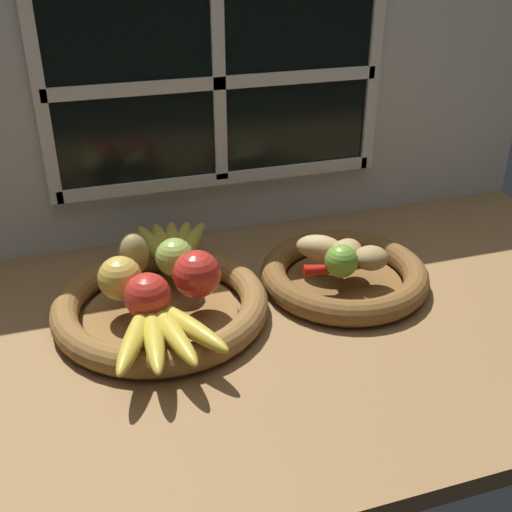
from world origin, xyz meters
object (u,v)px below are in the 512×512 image
potato_oblong (319,247)px  potato_large (345,252)px  fruit_bowl_left (161,305)px  apple_golden_left (120,278)px  fruit_bowl_right (344,274)px  lime_near (341,261)px  apple_green_back (175,257)px  apple_red_front (148,296)px  potato_small (371,258)px  apple_red_right (197,274)px  banana_bunch_front (161,331)px  pear_brown (134,253)px  chili_pepper (346,268)px  banana_bunch_back (172,246)px

potato_oblong → potato_large: 4.68cm
fruit_bowl_left → apple_golden_left: bearing=176.4°
fruit_bowl_right → lime_near: 7.11cm
apple_green_back → apple_red_front: 12.98cm
fruit_bowl_left → apple_red_front: (-2.64, -6.33, 6.00)cm
potato_large → potato_small: 4.64cm
apple_red_right → lime_near: 24.53cm
banana_bunch_front → potato_oblong: bearing=26.9°
pear_brown → chili_pepper: (34.30, -11.13, -2.64)cm
apple_golden_left → fruit_bowl_left: bearing=-3.6°
potato_small → chili_pepper: 4.74cm
potato_small → apple_red_right: bearing=178.8°
apple_green_back → potato_large: (29.21, -5.02, -1.16)cm
fruit_bowl_left → apple_golden_left: 8.45cm
fruit_bowl_right → apple_red_front: apple_red_front is taller
apple_red_right → chili_pepper: size_ratio=0.52×
banana_bunch_front → potato_small: bearing=14.1°
apple_golden_left → potato_large: 38.85cm
apple_red_front → banana_bunch_back: size_ratio=0.35×
fruit_bowl_left → pear_brown: 10.21cm
banana_bunch_front → chili_pepper: 34.69cm
apple_green_back → banana_bunch_back: apple_green_back is taller
potato_small → apple_green_back: bearing=165.7°
apple_golden_left → lime_near: 36.44cm
apple_red_right → apple_red_front: 9.15cm
pear_brown → banana_bunch_front: 20.68cm
apple_red_front → banana_bunch_back: apple_red_front is taller
apple_green_back → potato_oblong: (25.51, -2.15, -1.10)cm
potato_large → potato_oblong: bearing=142.1°
fruit_bowl_left → apple_green_back: 8.43cm
apple_green_back → chili_pepper: bearing=-16.9°
potato_oblong → banana_bunch_front: bearing=-153.1°
banana_bunch_front → banana_bunch_back: bearing=75.8°
fruit_bowl_left → chili_pepper: size_ratio=2.37×
banana_bunch_front → potato_oblong: potato_oblong is taller
pear_brown → banana_bunch_front: (0.90, -20.53, -2.24)cm
pear_brown → chili_pepper: pear_brown is taller
fruit_bowl_left → apple_golden_left: (-5.98, 0.38, 5.96)cm
fruit_bowl_right → lime_near: size_ratio=5.24×
apple_golden_left → banana_bunch_front: bearing=-72.8°
banana_bunch_front → potato_large: bearing=20.3°
potato_oblong → lime_near: size_ratio=1.47×
fruit_bowl_right → apple_red_right: bearing=-174.4°
pear_brown → potato_oblong: 32.34cm
potato_small → fruit_bowl_left: bearing=174.8°
fruit_bowl_right → banana_bunch_front: 37.23cm
potato_large → apple_golden_left: bearing=179.4°
banana_bunch_front → banana_bunch_back: banana_bunch_front is taller
potato_small → chili_pepper: potato_small is taller
potato_small → apple_golden_left: bearing=175.0°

